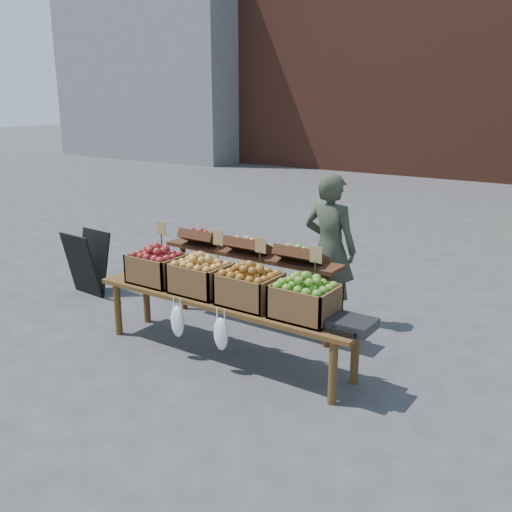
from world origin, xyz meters
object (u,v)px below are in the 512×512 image
Objects in this scene: vendor at (330,249)px; weighing_scale at (352,324)px; crate_golden_apples at (157,268)px; crate_red_apples at (250,289)px; crate_russet_pears at (201,278)px; back_table at (250,279)px; chalkboard_sign at (87,263)px; crate_green_apples at (305,302)px; display_bench at (225,328)px.

vendor reaches higher than weighing_scale.
crate_golden_apples and crate_red_apples have the same top height.
crate_russet_pears reaches higher than weighing_scale.
back_table is at bearing 154.06° from weighing_scale.
vendor is at bearing 20.84° from chalkboard_sign.
crate_golden_apples is 1.10m from crate_red_apples.
weighing_scale is (1.48, -0.72, 0.09)m from back_table.
crate_golden_apples is 1.00× the size of crate_green_apples.
back_table is at bearing 125.07° from crate_red_apples.
crate_golden_apples is at bearing 180.00° from weighing_scale.
display_bench is at bearing 0.00° from crate_golden_apples.
crate_golden_apples is 1.00× the size of crate_red_apples.
vendor reaches higher than crate_green_apples.
crate_russet_pears is at bearing 63.88° from vendor.
vendor is 0.89m from back_table.
back_table is 4.20× the size of crate_golden_apples.
crate_golden_apples is at bearing 180.00° from display_bench.
display_bench is at bearing 74.30° from vendor.
vendor is 3.19× the size of crate_golden_apples.
weighing_scale is (3.68, -0.45, 0.22)m from chalkboard_sign.
crate_russet_pears is (-0.65, -1.31, -0.09)m from vendor.
chalkboard_sign is 3.30m from crate_green_apples.
crate_green_apples is at bearing -4.11° from chalkboard_sign.
display_bench is 0.51m from crate_red_apples.
display_bench is 5.40× the size of crate_russet_pears.
back_table is at bearing 86.46° from crate_russet_pears.
crate_russet_pears is at bearing 0.00° from crate_golden_apples.
vendor is 4.69× the size of weighing_scale.
crate_green_apples is at bearing 0.00° from crate_red_apples.
crate_red_apples is at bearing 0.00° from display_bench.
back_table is 0.75m from crate_russet_pears.
display_bench is 0.93m from crate_golden_apples.
vendor is 2.96m from chalkboard_sign.
back_table is (-0.60, -0.59, -0.28)m from vendor.
vendor reaches higher than display_bench.
crate_green_apples is (0.55, 0.00, 0.00)m from crate_red_apples.
weighing_scale is at bearing 0.00° from display_bench.
chalkboard_sign is 1.56× the size of crate_golden_apples.
crate_red_apples is 1.00× the size of crate_green_apples.
vendor is 2.04× the size of chalkboard_sign.
chalkboard_sign is at bearing 173.02° from weighing_scale.
crate_russet_pears is at bearing 180.00° from crate_red_apples.
vendor is at bearing 85.77° from crate_red_apples.
crate_red_apples is at bearing 180.00° from crate_green_apples.
crate_red_apples reaches higher than chalkboard_sign.
vendor reaches higher than crate_russet_pears.
crate_green_apples is 1.47× the size of weighing_scale.
weighing_scale is (1.25, 0.00, 0.33)m from display_bench.
weighing_scale is at bearing 123.93° from vendor.
crate_golden_apples is at bearing 180.00° from crate_green_apples.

